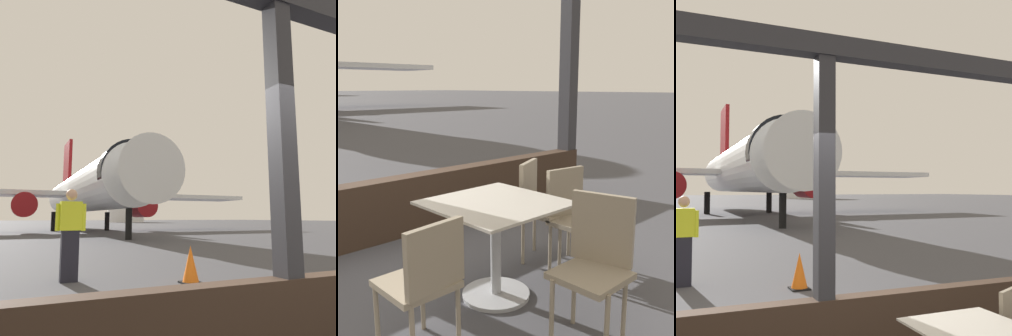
% 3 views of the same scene
% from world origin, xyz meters
% --- Properties ---
extents(ground_plane, '(220.00, 220.00, 0.00)m').
position_xyz_m(ground_plane, '(0.00, 40.00, 0.00)').
color(ground_plane, '#424247').
extents(window_frame, '(7.62, 0.24, 3.64)m').
position_xyz_m(window_frame, '(0.00, 0.00, 1.30)').
color(window_frame, '#38281E').
rests_on(window_frame, ground).
extents(airplane, '(31.43, 29.82, 10.24)m').
position_xyz_m(airplane, '(3.44, 26.73, 3.45)').
color(airplane, silver).
rests_on(airplane, ground).
extents(ground_crew_worker, '(0.55, 0.22, 1.74)m').
position_xyz_m(ground_crew_worker, '(-1.37, 4.24, 0.90)').
color(ground_crew_worker, black).
rests_on(ground_crew_worker, ground).
extents(traffic_cone, '(0.36, 0.36, 0.68)m').
position_xyz_m(traffic_cone, '(0.65, 3.17, 0.32)').
color(traffic_cone, orange).
rests_on(traffic_cone, ground).
extents(fuel_storage_tank, '(9.43, 9.43, 6.02)m').
position_xyz_m(fuel_storage_tank, '(24.66, 83.17, 3.01)').
color(fuel_storage_tank, white).
rests_on(fuel_storage_tank, ground).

